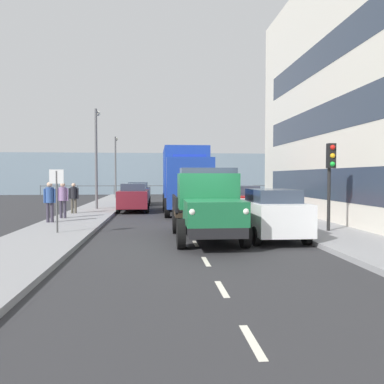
# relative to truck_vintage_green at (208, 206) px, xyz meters

# --- Properties ---
(ground_plane) EXTENTS (80.00, 80.00, 0.00)m
(ground_plane) POSITION_rel_truck_vintage_green_xyz_m (0.44, -9.80, -1.18)
(ground_plane) COLOR #2D2D30
(sidewalk_left) EXTENTS (2.80, 44.26, 0.15)m
(sidewalk_left) POSITION_rel_truck_vintage_green_xyz_m (-4.55, -9.80, -1.10)
(sidewalk_left) COLOR gray
(sidewalk_left) RESTS_ON ground_plane
(sidewalk_right) EXTENTS (2.80, 44.26, 0.15)m
(sidewalk_right) POSITION_rel_truck_vintage_green_xyz_m (5.44, -9.80, -1.10)
(sidewalk_right) COLOR gray
(sidewalk_right) RESTS_ON ground_plane
(road_centreline_markings) EXTENTS (0.12, 38.96, 0.01)m
(road_centreline_markings) POSITION_rel_truck_vintage_green_xyz_m (0.44, -8.64, -1.17)
(road_centreline_markings) COLOR silver
(road_centreline_markings) RESTS_ON ground_plane
(sea_horizon) EXTENTS (80.00, 0.80, 5.00)m
(sea_horizon) POSITION_rel_truck_vintage_green_xyz_m (0.44, -34.93, 1.32)
(sea_horizon) COLOR gray
(sea_horizon) RESTS_ON ground_plane
(seawall_railing) EXTENTS (28.08, 0.08, 1.20)m
(seawall_railing) POSITION_rel_truck_vintage_green_xyz_m (0.44, -31.33, -0.26)
(seawall_railing) COLOR #4C5156
(seawall_railing) RESTS_ON ground_plane
(truck_vintage_green) EXTENTS (2.17, 5.64, 2.43)m
(truck_vintage_green) POSITION_rel_truck_vintage_green_xyz_m (0.00, 0.00, 0.00)
(truck_vintage_green) COLOR black
(truck_vintage_green) RESTS_ON ground_plane
(lorry_cargo_blue) EXTENTS (2.58, 8.20, 3.87)m
(lorry_cargo_blue) POSITION_rel_truck_vintage_green_xyz_m (-0.01, -10.32, 0.90)
(lorry_cargo_blue) COLOR #193899
(lorry_cargo_blue) RESTS_ON ground_plane
(car_white_kerbside_near) EXTENTS (1.79, 3.82, 1.72)m
(car_white_kerbside_near) POSITION_rel_truck_vintage_green_xyz_m (-2.20, -0.17, -0.29)
(car_white_kerbside_near) COLOR white
(car_white_kerbside_near) RESTS_ON ground_plane
(car_red_kerbside_1) EXTENTS (1.91, 4.47, 1.72)m
(car_red_kerbside_1) POSITION_rel_truck_vintage_green_xyz_m (-2.20, -5.71, -0.28)
(car_red_kerbside_1) COLOR #B21E1E
(car_red_kerbside_1) RESTS_ON ground_plane
(car_teal_kerbside_2) EXTENTS (1.84, 4.19, 1.72)m
(car_teal_kerbside_2) POSITION_rel_truck_vintage_green_xyz_m (-2.20, -11.89, -0.28)
(car_teal_kerbside_2) COLOR #1E6670
(car_teal_kerbside_2) RESTS_ON ground_plane
(car_maroon_oppositeside_0) EXTENTS (1.85, 3.97, 1.72)m
(car_maroon_oppositeside_0) POSITION_rel_truck_vintage_green_xyz_m (3.09, -11.28, -0.28)
(car_maroon_oppositeside_0) COLOR maroon
(car_maroon_oppositeside_0) RESTS_ON ground_plane
(car_navy_oppositeside_1) EXTENTS (1.80, 4.30, 1.72)m
(car_navy_oppositeside_1) POSITION_rel_truck_vintage_green_xyz_m (3.09, -17.05, -0.28)
(car_navy_oppositeside_1) COLOR navy
(car_navy_oppositeside_1) RESTS_ON ground_plane
(pedestrian_strolling) EXTENTS (0.53, 0.34, 1.76)m
(pedestrian_strolling) POSITION_rel_truck_vintage_green_xyz_m (6.33, -4.67, 0.01)
(pedestrian_strolling) COLOR #383342
(pedestrian_strolling) RESTS_ON sidewalk_right
(pedestrian_couple_b) EXTENTS (0.53, 0.34, 1.73)m
(pedestrian_couple_b) POSITION_rel_truck_vintage_green_xyz_m (6.19, -6.42, -0.01)
(pedestrian_couple_b) COLOR #383342
(pedestrian_couple_b) RESTS_ON sidewalk_right
(pedestrian_near_railing) EXTENTS (0.53, 0.34, 1.65)m
(pedestrian_near_railing) POSITION_rel_truck_vintage_green_xyz_m (6.19, -8.91, -0.06)
(pedestrian_near_railing) COLOR #4C473D
(pedestrian_near_railing) RESTS_ON sidewalk_right
(traffic_light_near) EXTENTS (0.28, 0.41, 3.20)m
(traffic_light_near) POSITION_rel_truck_vintage_green_xyz_m (-4.63, -0.93, 1.29)
(traffic_light_near) COLOR black
(traffic_light_near) RESTS_ON sidewalk_left
(lamp_post_promenade) EXTENTS (0.32, 1.14, 6.21)m
(lamp_post_promenade) POSITION_rel_truck_vintage_green_xyz_m (5.43, -12.07, 2.69)
(lamp_post_promenade) COLOR #59595B
(lamp_post_promenade) RESTS_ON sidewalk_right
(lamp_post_far) EXTENTS (0.32, 1.14, 5.78)m
(lamp_post_far) POSITION_rel_truck_vintage_green_xyz_m (5.58, -24.82, 2.46)
(lamp_post_far) COLOR #59595B
(lamp_post_far) RESTS_ON sidewalk_right
(street_sign) EXTENTS (0.50, 0.07, 2.25)m
(street_sign) POSITION_rel_truck_vintage_green_xyz_m (5.22, -1.44, 0.50)
(street_sign) COLOR #4C4C4C
(street_sign) RESTS_ON sidewalk_right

